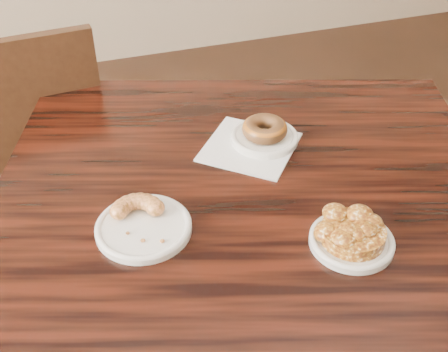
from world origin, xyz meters
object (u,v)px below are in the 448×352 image
object	(u,v)px
apple_fritter	(353,231)
glazed_donut	(265,129)
cafe_table	(244,332)
cruller_fragment	(143,219)
chair_far	(38,160)

from	to	relation	value
apple_fritter	glazed_donut	bearing A→B (deg)	94.89
cafe_table	cruller_fragment	distance (m)	0.45
cafe_table	chair_far	size ratio (longest dim) A/B	1.08
cruller_fragment	apple_fritter	bearing A→B (deg)	-23.66
apple_fritter	cruller_fragment	size ratio (longest dim) A/B	1.33
chair_far	glazed_donut	world-z (taller)	chair_far
glazed_donut	apple_fritter	distance (m)	0.33
glazed_donut	cruller_fragment	size ratio (longest dim) A/B	0.86
chair_far	apple_fritter	world-z (taller)	chair_far
glazed_donut	apple_fritter	bearing A→B (deg)	-85.11
cafe_table	apple_fritter	xyz separation A→B (m)	(0.13, -0.15, 0.40)
chair_far	glazed_donut	distance (m)	0.79
cafe_table	apple_fritter	distance (m)	0.45
glazed_donut	cruller_fragment	distance (m)	0.36
apple_fritter	cruller_fragment	bearing A→B (deg)	156.34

